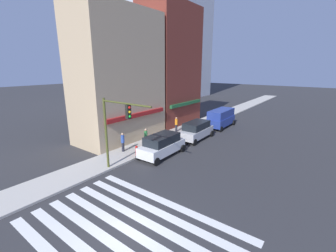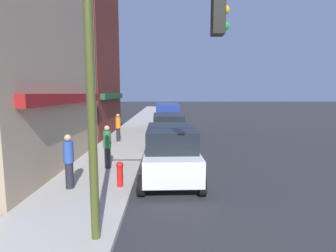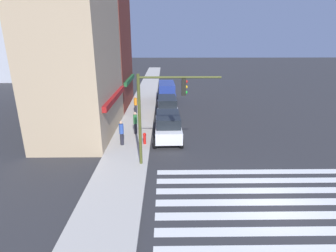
{
  "view_description": "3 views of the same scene",
  "coord_description": "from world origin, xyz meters",
  "px_view_note": "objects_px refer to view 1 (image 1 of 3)",
  "views": [
    {
      "loc": [
        -6.23,
        -7.02,
        7.69
      ],
      "look_at": [
        11.08,
        6.0,
        2.0
      ],
      "focal_mm": 24.0,
      "sensor_mm": 36.0,
      "label": 1
    },
    {
      "loc": [
        -1.4,
        4.94,
        3.22
      ],
      "look_at": [
        14.69,
        4.7,
        1.2
      ],
      "focal_mm": 28.0,
      "sensor_mm": 36.0,
      "label": 2
    },
    {
      "loc": [
        -10.56,
        4.96,
        7.36
      ],
      "look_at": [
        8.48,
        4.7,
        1.0
      ],
      "focal_mm": 28.0,
      "sensor_mm": 36.0,
      "label": 3
    }
  ],
  "objects_px": {
    "fire_hydrant": "(137,150)",
    "pedestrian_green_top": "(146,137)",
    "suv_silver": "(196,130)",
    "suv_white": "(162,145)",
    "van_blue": "(221,118)",
    "pedestrian_blue_shirt": "(123,142)",
    "pedestrian_orange_vest": "(176,124)",
    "traffic_signal": "(115,123)"
  },
  "relations": [
    {
      "from": "suv_silver",
      "to": "pedestrian_green_top",
      "type": "relative_size",
      "value": 2.68
    },
    {
      "from": "fire_hydrant",
      "to": "traffic_signal",
      "type": "bearing_deg",
      "value": -160.03
    },
    {
      "from": "suv_silver",
      "to": "suv_white",
      "type": "bearing_deg",
      "value": 178.58
    },
    {
      "from": "pedestrian_blue_shirt",
      "to": "fire_hydrant",
      "type": "bearing_deg",
      "value": -122.91
    },
    {
      "from": "suv_white",
      "to": "pedestrian_blue_shirt",
      "type": "bearing_deg",
      "value": 114.87
    },
    {
      "from": "pedestrian_green_top",
      "to": "pedestrian_blue_shirt",
      "type": "bearing_deg",
      "value": 89.22
    },
    {
      "from": "traffic_signal",
      "to": "suv_silver",
      "type": "distance_m",
      "value": 11.01
    },
    {
      "from": "traffic_signal",
      "to": "suv_silver",
      "type": "xyz_separation_m",
      "value": [
        10.64,
        -0.57,
        -2.8
      ]
    },
    {
      "from": "suv_silver",
      "to": "pedestrian_orange_vest",
      "type": "relative_size",
      "value": 2.68
    },
    {
      "from": "traffic_signal",
      "to": "suv_white",
      "type": "height_order",
      "value": "traffic_signal"
    },
    {
      "from": "fire_hydrant",
      "to": "suv_silver",
      "type": "bearing_deg",
      "value": -12.73
    },
    {
      "from": "pedestrian_blue_shirt",
      "to": "pedestrian_orange_vest",
      "type": "bearing_deg",
      "value": -38.46
    },
    {
      "from": "fire_hydrant",
      "to": "suv_white",
      "type": "bearing_deg",
      "value": -48.78
    },
    {
      "from": "van_blue",
      "to": "pedestrian_green_top",
      "type": "distance_m",
      "value": 12.03
    },
    {
      "from": "pedestrian_orange_vest",
      "to": "van_blue",
      "type": "bearing_deg",
      "value": 35.55
    },
    {
      "from": "suv_silver",
      "to": "pedestrian_blue_shirt",
      "type": "relative_size",
      "value": 2.68
    },
    {
      "from": "pedestrian_blue_shirt",
      "to": "traffic_signal",
      "type": "bearing_deg",
      "value": -175.01
    },
    {
      "from": "suv_white",
      "to": "fire_hydrant",
      "type": "xyz_separation_m",
      "value": [
        -1.49,
        1.7,
        -0.42
      ]
    },
    {
      "from": "suv_white",
      "to": "fire_hydrant",
      "type": "bearing_deg",
      "value": 129.98
    },
    {
      "from": "van_blue",
      "to": "pedestrian_blue_shirt",
      "type": "xyz_separation_m",
      "value": [
        -14.06,
        3.31,
        -0.21
      ]
    },
    {
      "from": "van_blue",
      "to": "fire_hydrant",
      "type": "distance_m",
      "value": 14.05
    },
    {
      "from": "suv_silver",
      "to": "van_blue",
      "type": "distance_m",
      "value": 6.4
    },
    {
      "from": "van_blue",
      "to": "suv_silver",
      "type": "bearing_deg",
      "value": 178.73
    },
    {
      "from": "fire_hydrant",
      "to": "pedestrian_green_top",
      "type": "bearing_deg",
      "value": 21.76
    },
    {
      "from": "van_blue",
      "to": "pedestrian_orange_vest",
      "type": "relative_size",
      "value": 2.85
    },
    {
      "from": "pedestrian_orange_vest",
      "to": "pedestrian_green_top",
      "type": "height_order",
      "value": "same"
    },
    {
      "from": "van_blue",
      "to": "pedestrian_green_top",
      "type": "xyz_separation_m",
      "value": [
        -11.75,
        2.57,
        -0.21
      ]
    },
    {
      "from": "suv_silver",
      "to": "fire_hydrant",
      "type": "relative_size",
      "value": 5.64
    },
    {
      "from": "pedestrian_blue_shirt",
      "to": "van_blue",
      "type": "bearing_deg",
      "value": -50.85
    },
    {
      "from": "suv_silver",
      "to": "fire_hydrant",
      "type": "bearing_deg",
      "value": 165.86
    },
    {
      "from": "pedestrian_green_top",
      "to": "fire_hydrant",
      "type": "height_order",
      "value": "pedestrian_green_top"
    },
    {
      "from": "suv_white",
      "to": "van_blue",
      "type": "xyz_separation_m",
      "value": [
        12.44,
        -0.0,
        0.25
      ]
    },
    {
      "from": "pedestrian_blue_shirt",
      "to": "fire_hydrant",
      "type": "distance_m",
      "value": 1.68
    },
    {
      "from": "traffic_signal",
      "to": "pedestrian_orange_vest",
      "type": "distance_m",
      "value": 11.98
    },
    {
      "from": "pedestrian_orange_vest",
      "to": "pedestrian_blue_shirt",
      "type": "distance_m",
      "value": 8.39
    },
    {
      "from": "fire_hydrant",
      "to": "pedestrian_blue_shirt",
      "type": "bearing_deg",
      "value": 94.7
    },
    {
      "from": "van_blue",
      "to": "fire_hydrant",
      "type": "xyz_separation_m",
      "value": [
        -13.93,
        1.7,
        -0.67
      ]
    },
    {
      "from": "fire_hydrant",
      "to": "van_blue",
      "type": "bearing_deg",
      "value": -6.96
    },
    {
      "from": "suv_white",
      "to": "pedestrian_orange_vest",
      "type": "height_order",
      "value": "suv_white"
    },
    {
      "from": "suv_silver",
      "to": "traffic_signal",
      "type": "bearing_deg",
      "value": 175.52
    },
    {
      "from": "van_blue",
      "to": "fire_hydrant",
      "type": "bearing_deg",
      "value": 171.77
    },
    {
      "from": "traffic_signal",
      "to": "pedestrian_green_top",
      "type": "relative_size",
      "value": 3.13
    }
  ]
}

